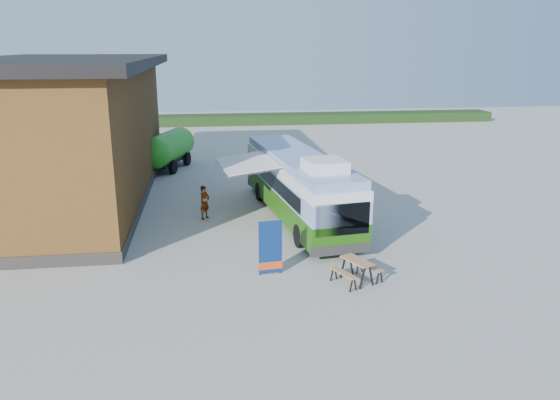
{
  "coord_description": "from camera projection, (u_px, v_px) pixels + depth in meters",
  "views": [
    {
      "loc": [
        -3.02,
        -20.11,
        8.1
      ],
      "look_at": [
        0.08,
        3.24,
        1.4
      ],
      "focal_mm": 35.0,
      "sensor_mm": 36.0,
      "label": 1
    }
  ],
  "objects": [
    {
      "name": "person_a",
      "position": [
        205.0,
        202.0,
        26.23
      ],
      "size": [
        0.68,
        0.7,
        1.63
      ],
      "primitive_type": "imported",
      "rotation": [
        0.0,
        0.0,
        0.84
      ],
      "color": "#999999",
      "rests_on": "ground"
    },
    {
      "name": "bus",
      "position": [
        298.0,
        183.0,
        26.1
      ],
      "size": [
        4.02,
        12.01,
        3.62
      ],
      "rotation": [
        0.0,
        0.0,
        0.13
      ],
      "color": "#346811",
      "rests_on": "ground"
    },
    {
      "name": "hedge",
      "position": [
        310.0,
        118.0,
        58.88
      ],
      "size": [
        40.0,
        3.0,
        1.0
      ],
      "primitive_type": "cube",
      "color": "#264419",
      "rests_on": "ground"
    },
    {
      "name": "slurry_tanker",
      "position": [
        168.0,
        148.0,
        36.65
      ],
      "size": [
        3.39,
        6.58,
        2.52
      ],
      "rotation": [
        0.0,
        0.0,
        -0.31
      ],
      "color": "green",
      "rests_on": "ground"
    },
    {
      "name": "person_b",
      "position": [
        287.0,
        167.0,
        33.75
      ],
      "size": [
        0.95,
        1.0,
        1.63
      ],
      "primitive_type": "imported",
      "rotation": [
        0.0,
        0.0,
        -2.14
      ],
      "color": "#999999",
      "rests_on": "ground"
    },
    {
      "name": "picnic_table",
      "position": [
        357.0,
        266.0,
        19.2
      ],
      "size": [
        1.86,
        1.78,
        0.83
      ],
      "rotation": [
        0.0,
        0.0,
        0.43
      ],
      "color": "#A77A4E",
      "rests_on": "ground"
    },
    {
      "name": "banner",
      "position": [
        270.0,
        253.0,
        19.82
      ],
      "size": [
        0.89,
        0.26,
        2.05
      ],
      "rotation": [
        0.0,
        0.0,
        0.13
      ],
      "color": "navy",
      "rests_on": "ground"
    },
    {
      "name": "awning",
      "position": [
        251.0,
        164.0,
        26.0
      ],
      "size": [
        3.13,
        4.49,
        0.52
      ],
      "rotation": [
        0.0,
        0.0,
        0.13
      ],
      "color": "white",
      "rests_on": "ground"
    },
    {
      "name": "ground",
      "position": [
        289.0,
        256.0,
        21.77
      ],
      "size": [
        100.0,
        100.0,
        0.0
      ],
      "primitive_type": "plane",
      "color": "#BCB7AD",
      "rests_on": "ground"
    },
    {
      "name": "barn",
      "position": [
        66.0,
        133.0,
        29.0
      ],
      "size": [
        9.6,
        21.2,
        7.5
      ],
      "color": "brown",
      "rests_on": "ground"
    }
  ]
}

